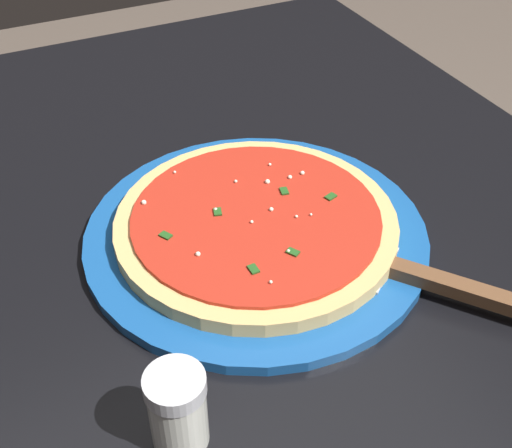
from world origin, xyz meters
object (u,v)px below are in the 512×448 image
(serving_plate, at_px, (256,234))
(pizza_server, at_px, (414,276))
(parmesan_shaker, at_px, (178,409))
(pizza, at_px, (256,223))

(serving_plate, height_order, pizza_server, pizza_server)
(serving_plate, bearing_deg, parmesan_shaker, 140.56)
(serving_plate, relative_size, pizza, 1.22)
(serving_plate, distance_m, parmesan_shaker, 0.25)
(serving_plate, bearing_deg, pizza_server, -141.65)
(serving_plate, xyz_separation_m, pizza_server, (-0.13, -0.10, 0.01))
(pizza_server, bearing_deg, parmesan_shaker, 102.31)
(pizza, height_order, pizza_server, pizza)
(serving_plate, xyz_separation_m, pizza, (0.00, 0.00, 0.02))
(pizza, height_order, parmesan_shaker, parmesan_shaker)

